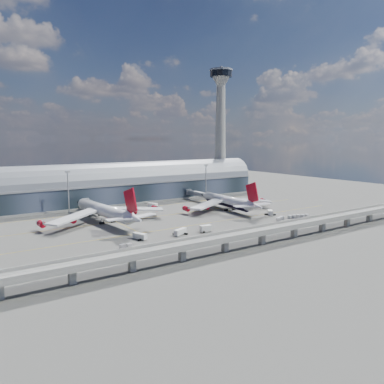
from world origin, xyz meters
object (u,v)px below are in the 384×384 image
service_truck_3 (270,213)px  cargo_train_2 (280,219)px  cargo_train_0 (126,246)px  airliner_left (106,211)px  airliner_right (228,202)px  service_truck_0 (140,236)px  service_truck_2 (180,232)px  control_tower (220,130)px  floodlight_mast_right (206,181)px  cargo_train_1 (298,216)px  service_truck_4 (242,204)px  service_truck_1 (206,229)px  service_truck_5 (153,206)px  floodlight_mast_left (68,191)px

service_truck_3 → cargo_train_2: (-5.63, -12.98, -0.60)m
service_truck_3 → cargo_train_0: size_ratio=1.16×
airliner_left → airliner_right: 77.72m
service_truck_0 → service_truck_2: bearing=-31.0°
control_tower → service_truck_3: size_ratio=16.26×
floodlight_mast_right → airliner_right: bearing=-107.2°
service_truck_3 → cargo_train_1: service_truck_3 is taller
service_truck_3 → cargo_train_0: 99.02m
floodlight_mast_right → service_truck_0: floodlight_mast_right is taller
service_truck_4 → cargo_train_1: bearing=-108.2°
service_truck_0 → service_truck_3: service_truck_3 is taller
service_truck_3 → service_truck_4: bearing=115.8°
airliner_right → cargo_train_1: bearing=-62.4°
control_tower → service_truck_1: 150.91m
control_tower → service_truck_2: (-105.90, -105.97, -50.18)m
service_truck_2 → cargo_train_2: service_truck_2 is taller
cargo_train_1 → cargo_train_2: (-13.14, 1.43, -0.01)m
airliner_right → service_truck_4: 17.57m
service_truck_5 → cargo_train_0: 90.02m
service_truck_1 → service_truck_2: size_ratio=0.73×
control_tower → service_truck_5: bearing=-155.7°
cargo_train_0 → cargo_train_1: size_ratio=0.41×
floodlight_mast_left → airliner_left: size_ratio=0.36×
service_truck_4 → service_truck_3: bearing=-120.7°
floodlight_mast_right → service_truck_3: 69.89m
control_tower → service_truck_4: bearing=-116.3°
cargo_train_1 → airliner_right: bearing=5.7°
service_truck_3 → airliner_right: bearing=147.2°
airliner_right → service_truck_2: (-57.88, -35.80, -3.85)m
service_truck_1 → service_truck_4: 74.82m
floodlight_mast_left → service_truck_0: (9.90, -74.88, -12.18)m
airliner_left → cargo_train_1: bearing=-32.5°
control_tower → service_truck_0: control_tower is taller
service_truck_3 → cargo_train_1: 16.26m
cargo_train_0 → cargo_train_2: (92.17, 2.54, -0.01)m
service_truck_3 → floodlight_mast_right: bearing=124.2°
airliner_right → airliner_left: bearing=179.0°
floodlight_mast_right → airliner_right: 44.91m
service_truck_3 → service_truck_4: service_truck_3 is taller
airliner_left → service_truck_5: size_ratio=10.10×
airliner_right → cargo_train_0: bearing=-149.7°
airliner_right → cargo_train_2: 40.04m
airliner_left → cargo_train_1: airliner_left is taller
control_tower → service_truck_4: (-31.89, -64.53, -50.38)m
control_tower → service_truck_0: size_ratio=14.45×
service_truck_5 → airliner_left: bearing=-172.1°
service_truck_1 → service_truck_4: service_truck_1 is taller
airliner_right → service_truck_0: (-77.07, -32.72, -3.85)m
floodlight_mast_left → control_tower: bearing=11.7°
airliner_right → service_truck_5: (-36.70, 31.89, -3.65)m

